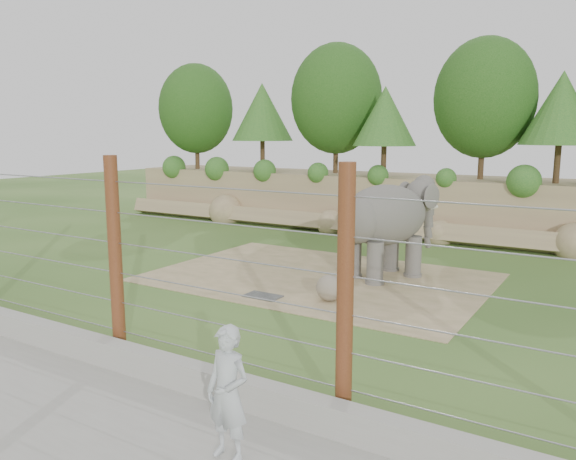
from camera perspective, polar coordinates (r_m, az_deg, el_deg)
The scene contains 10 objects.
ground at distance 15.29m, azimuth -3.95°, elevation -7.00°, with size 90.00×90.00×0.00m, color #385D23.
back_embankment at distance 25.84m, azimuth 13.78°, elevation 8.49°, with size 30.00×5.52×8.77m.
dirt_patch at distance 17.49m, azimuth 3.12°, elevation -4.81°, with size 10.00×7.00×0.02m, color #8D7F52.
drain_grate at distance 15.42m, azimuth -2.57°, elevation -6.71°, with size 1.00×0.60×0.03m, color #262628.
elephant at distance 17.47m, azimuth 9.75°, elevation 0.07°, with size 1.60×3.73×3.02m, color #58544E, non-canonical shape.
stone_ball at distance 14.99m, azimuth 4.20°, elevation -5.88°, with size 0.70×0.70×0.70m, color gray.
retaining_wall at distance 11.73m, azimuth -18.57°, elevation -11.49°, with size 26.00×0.35×0.50m, color #9E9C93.
walkway at distance 10.78m, azimuth -26.94°, elevation -15.43°, with size 26.00×4.00×0.01m, color #9E9C93.
barrier_fence at distance 11.55m, azimuth -17.14°, elevation -2.69°, with size 20.26×0.26×4.00m.
zookeeper at distance 7.90m, azimuth -6.13°, elevation -16.18°, with size 0.69×0.45×1.88m, color #A5ABAE.
Camera 1 is at (8.53, -11.91, 4.39)m, focal length 35.00 mm.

